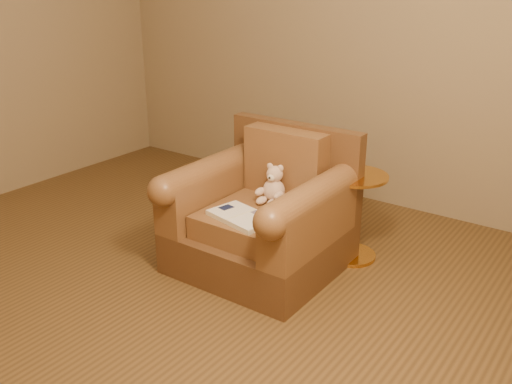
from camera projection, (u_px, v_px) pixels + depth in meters
The scene contains 5 objects.
floor at pixel (144, 292), 3.16m from camera, with size 4.00×4.00×0.00m, color brown.
armchair at pixel (264, 216), 3.36m from camera, with size 0.90×0.85×0.80m.
teddy_bear at pixel (273, 188), 3.35m from camera, with size 0.17×0.19×0.23m.
guidebook at pixel (241, 217), 3.14m from camera, with size 0.40×0.29×0.03m.
side_table at pixel (353, 214), 3.44m from camera, with size 0.39×0.39×0.54m.
Camera 1 is at (2.11, -1.86, 1.67)m, focal length 40.00 mm.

